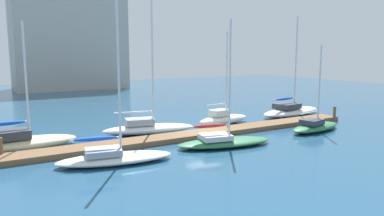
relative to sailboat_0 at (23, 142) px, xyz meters
name	(u,v)px	position (x,y,z in m)	size (l,w,h in m)	color
ground_plane	(205,136)	(13.01, -2.71, -0.59)	(120.00, 120.00, 0.00)	navy
dock_pier	(205,134)	(13.01, -2.71, -0.40)	(29.75, 2.05, 0.39)	brown
dock_piling_near_end	(1,149)	(-1.46, -1.83, 0.11)	(0.28, 0.28, 1.41)	brown
dock_piling_far_end	(334,114)	(27.49, -3.58, 0.11)	(0.28, 0.28, 1.41)	brown
sailboat_0	(23,142)	(0.00, 0.00, 0.00)	(7.17, 2.80, 8.67)	beige
sailboat_1	(114,156)	(4.31, -6.14, -0.13)	(7.22, 3.51, 9.86)	white
sailboat_2	(148,127)	(9.43, 0.36, 0.00)	(7.78, 3.57, 12.75)	white
sailboat_3	(223,140)	(12.34, -6.17, -0.16)	(7.32, 3.74, 8.89)	#2D7047
sailboat_4	(223,118)	(17.13, 0.53, -0.02)	(5.81, 2.33, 8.44)	white
sailboat_5	(315,126)	(22.02, -5.97, -0.15)	(6.11, 2.88, 7.25)	#2D7047
sailboat_6	(291,110)	(25.98, 0.70, -0.03)	(8.48, 3.80, 10.34)	white
harbor_building_distant	(69,41)	(12.90, 43.03, 7.98)	(19.15, 10.18, 17.15)	#ADA89E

